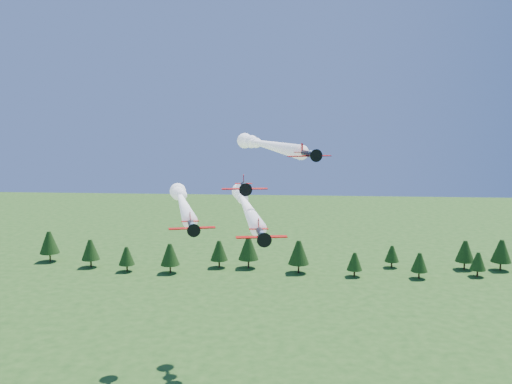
# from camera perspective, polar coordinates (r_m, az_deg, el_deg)

# --- Properties ---
(plane_lead) EXTENTS (13.72, 50.05, 3.70)m
(plane_lead) POSITION_cam_1_polar(r_m,az_deg,el_deg) (111.53, -1.05, -1.22)
(plane_lead) COLOR black
(plane_lead) RESTS_ON ground
(plane_left) EXTENTS (16.40, 45.26, 3.70)m
(plane_left) POSITION_cam_1_polar(r_m,az_deg,el_deg) (116.97, -7.40, -0.91)
(plane_left) COLOR black
(plane_left) RESTS_ON ground
(plane_right) EXTENTS (20.11, 51.60, 3.70)m
(plane_right) POSITION_cam_1_polar(r_m,az_deg,el_deg) (121.12, 0.84, 4.81)
(plane_right) COLOR black
(plane_right) RESTS_ON ground
(plane_slot) EXTENTS (8.18, 8.92, 2.86)m
(plane_slot) POSITION_cam_1_polar(r_m,az_deg,el_deg) (100.63, -1.16, 0.54)
(plane_slot) COLOR black
(plane_slot) RESTS_ON ground
(treeline) EXTENTS (175.67, 19.73, 11.71)m
(treeline) POSITION_cam_1_polar(r_m,az_deg,el_deg) (207.60, 1.98, -5.99)
(treeline) COLOR #382314
(treeline) RESTS_ON ground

